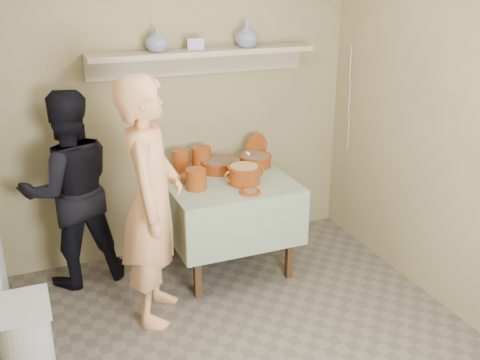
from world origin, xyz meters
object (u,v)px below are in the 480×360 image
serving_table (226,193)px  trash_bin (26,343)px  person_cook (152,203)px  person_helper (70,190)px  cazuela_rice (244,173)px

serving_table → trash_bin: (-1.59, -0.90, -0.36)m
person_cook → person_helper: person_cook is taller
cazuela_rice → trash_bin: bearing=-156.0°
trash_bin → serving_table: bearing=29.5°
trash_bin → person_cook: bearing=25.9°
person_cook → cazuela_rice: bearing=-45.6°
trash_bin → person_helper: bearing=69.3°
person_helper → cazuela_rice: size_ratio=4.60×
person_helper → serving_table: size_ratio=1.56×
person_cook → trash_bin: person_cook is taller
person_cook → serving_table: 0.88m
person_helper → cazuela_rice: (1.26, -0.37, 0.09)m
person_cook → serving_table: bearing=-33.7°
cazuela_rice → trash_bin: (-1.68, -0.75, -0.56)m
cazuela_rice → person_cook: bearing=-158.2°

